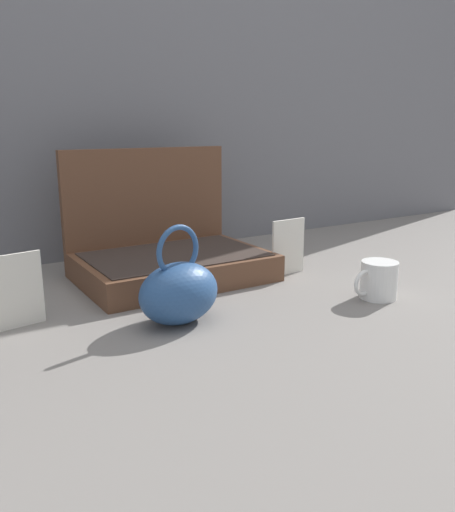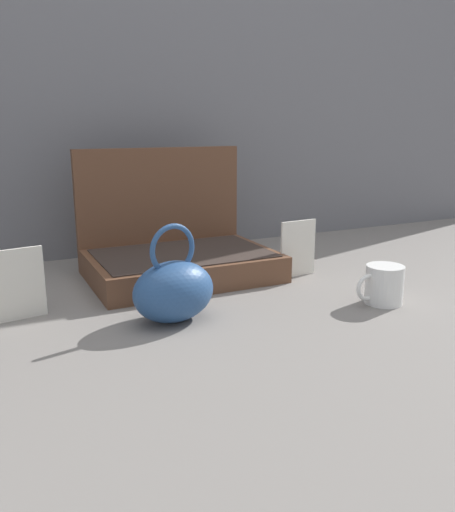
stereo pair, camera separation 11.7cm
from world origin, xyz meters
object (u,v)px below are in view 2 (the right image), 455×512
Objects in this scene: open_suitcase at (177,249)px; coffee_mug at (383,285)px; teal_pouch_handbag at (174,290)px; poster_card_right at (298,249)px; info_card_left at (15,285)px.

open_suitcase reaches higher than coffee_mug.
poster_card_right is (0.41, 0.17, 0.01)m from teal_pouch_handbag.
teal_pouch_handbag is 0.33m from info_card_left.
teal_pouch_handbag reaches higher than poster_card_right.
open_suitcase is at bearing 148.31° from poster_card_right.
poster_card_right is (0.29, -0.15, 0.01)m from open_suitcase.
info_card_left is (-0.76, 0.25, 0.03)m from coffee_mug.
coffee_mug is at bearing -51.50° from open_suitcase.
open_suitcase is 2.31× the size of teal_pouch_handbag.
open_suitcase is at bearing 68.74° from teal_pouch_handbag.
open_suitcase is 3.16× the size of poster_card_right.
teal_pouch_handbag is at bearing -111.26° from open_suitcase.
teal_pouch_handbag is 1.36× the size of poster_card_right.
poster_card_right is at bearing 101.00° from coffee_mug.
info_card_left is (-0.42, -0.18, 0.01)m from open_suitcase.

